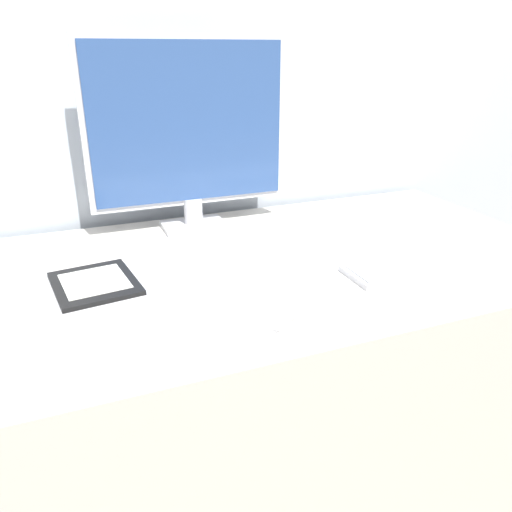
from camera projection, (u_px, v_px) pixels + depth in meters
wall_back at (170, 29)px, 1.27m from camera, size 3.60×0.05×2.40m
desk at (231, 399)px, 1.23m from camera, size 1.59×0.75×0.71m
monitor at (189, 131)px, 1.24m from camera, size 0.51×0.11×0.47m
keyboard at (407, 268)px, 1.06m from camera, size 0.27×0.11×0.01m
laptop at (87, 293)px, 0.95m from camera, size 0.33×0.23×0.02m
ereader at (95, 283)px, 0.96m from camera, size 0.17×0.19×0.01m
pen at (297, 313)px, 0.89m from camera, size 0.13×0.09×0.01m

